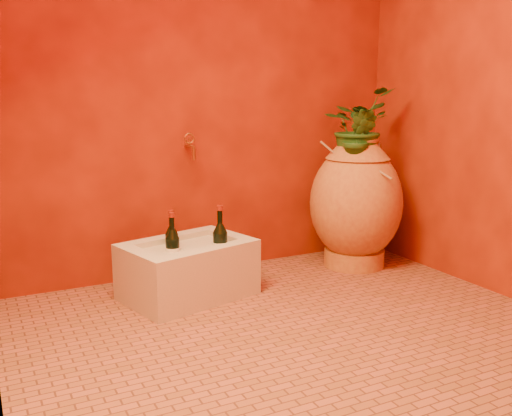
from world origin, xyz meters
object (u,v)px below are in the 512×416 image
stone_basin (188,271)px  wine_bottle_c (220,245)px  amphora (356,202)px  wine_bottle_b (173,250)px  wall_tap (190,145)px  wine_bottle_a (172,245)px

stone_basin → wine_bottle_c: 0.22m
amphora → wine_bottle_b: bearing=-176.0°
wine_bottle_b → wine_bottle_c: 0.25m
wall_tap → wine_bottle_a: bearing=-129.8°
wine_bottle_b → wall_tap: wall_tap is taller
stone_basin → wall_tap: (0.15, 0.33, 0.64)m
stone_basin → wine_bottle_a: (-0.06, 0.08, 0.13)m
wine_bottle_c → wine_bottle_b: bearing=169.7°
wine_bottle_a → wine_bottle_b: 0.11m
wine_bottle_a → wine_bottle_b: wine_bottle_b is taller
wine_bottle_a → wall_tap: (0.21, 0.25, 0.51)m
wine_bottle_c → stone_basin: bearing=154.5°
wine_bottle_a → wall_tap: wall_tap is taller
stone_basin → wine_bottle_c: wine_bottle_c is taller
wine_bottle_b → amphora: bearing=4.0°
stone_basin → wine_bottle_b: 0.16m
amphora → stone_basin: 1.17m
amphora → stone_basin: (-1.13, -0.06, -0.26)m
amphora → wine_bottle_b: 1.24m
wall_tap → wine_bottle_b: bearing=-124.0°
wall_tap → stone_basin: bearing=-114.6°
amphora → wine_bottle_c: (-0.98, -0.13, -0.12)m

